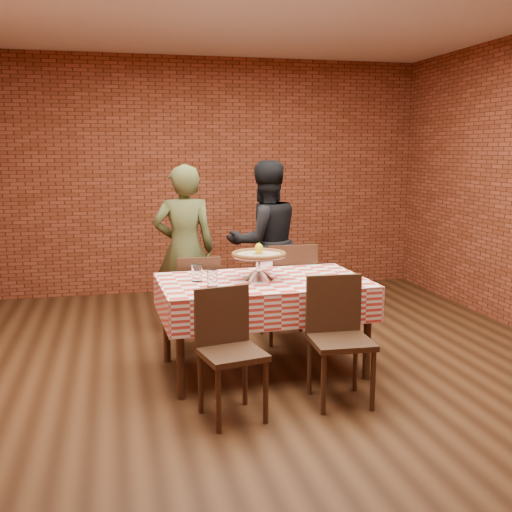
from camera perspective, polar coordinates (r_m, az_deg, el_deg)
name	(u,v)px	position (r m, az deg, el deg)	size (l,w,h in m)	color
ground	(264,370)	(5.05, 0.74, -10.72)	(6.00, 6.00, 0.00)	black
back_wall	(206,176)	(7.67, -4.70, 7.49)	(5.50, 5.50, 0.00)	#632916
table	(263,326)	(4.94, 0.65, -6.57)	(1.62, 0.97, 0.75)	#3A2617
tablecloth	(263,296)	(4.88, 0.66, -3.83)	(1.66, 1.01, 0.28)	red
pizza_stand	(259,267)	(4.84, 0.27, -1.09)	(0.43, 0.43, 0.19)	silver
pizza	(259,255)	(4.82, 0.27, 0.10)	(0.44, 0.44, 0.03)	beige
lemon	(259,249)	(4.81, 0.27, 0.69)	(0.07, 0.07, 0.09)	yellow
water_glass_left	(212,278)	(4.59, -4.12, -2.10)	(0.09, 0.09, 0.13)	white
water_glass_right	(197,273)	(4.80, -5.58, -1.59)	(0.09, 0.09, 0.13)	white
side_plate	(318,277)	(4.94, 5.89, -1.96)	(0.17, 0.17, 0.01)	white
sweetener_packet_a	(341,279)	(4.91, 7.97, -2.14)	(0.05, 0.04, 0.01)	white
sweetener_packet_b	(336,279)	(4.91, 7.56, -2.12)	(0.05, 0.04, 0.01)	white
condiment_caddy	(265,264)	(5.10, 0.81, -0.76)	(0.11, 0.08, 0.15)	silver
chair_near_left	(232,356)	(4.07, -2.25, -9.40)	(0.39, 0.39, 0.87)	#3A2617
chair_near_right	(341,342)	(4.35, 8.00, -8.04)	(0.41, 0.41, 0.89)	#3A2617
chair_far_left	(198,301)	(5.54, -5.52, -4.21)	(0.38, 0.38, 0.86)	#3A2617
chair_far_right	(287,291)	(5.72, 2.92, -3.31)	(0.46, 0.46, 0.94)	#3A2617
diner_olive	(184,249)	(5.96, -6.76, 0.65)	(0.60, 0.39, 1.64)	#474D28
diner_black	(265,242)	(6.26, 0.81, 1.31)	(0.81, 0.63, 1.67)	black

